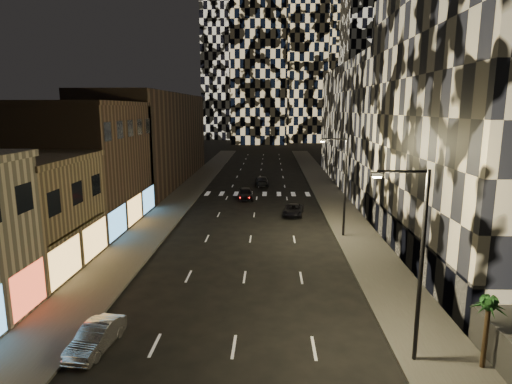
# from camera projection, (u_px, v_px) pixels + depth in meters

# --- Properties ---
(sidewalk_left) EXTENTS (4.00, 120.00, 0.15)m
(sidewalk_left) POSITION_uv_depth(u_px,v_px,m) (186.00, 193.00, 59.98)
(sidewalk_left) COLOR #47443F
(sidewalk_left) RESTS_ON ground
(sidewalk_right) EXTENTS (4.00, 120.00, 0.15)m
(sidewalk_right) POSITION_uv_depth(u_px,v_px,m) (329.00, 194.00, 59.32)
(sidewalk_right) COLOR #47443F
(sidewalk_right) RESTS_ON ground
(curb_left) EXTENTS (0.20, 120.00, 0.15)m
(curb_left) POSITION_uv_depth(u_px,v_px,m) (201.00, 193.00, 59.91)
(curb_left) COLOR #4C4C47
(curb_left) RESTS_ON ground
(curb_right) EXTENTS (0.20, 120.00, 0.15)m
(curb_right) POSITION_uv_depth(u_px,v_px,m) (314.00, 194.00, 59.39)
(curb_right) COLOR #4C4C47
(curb_right) RESTS_ON ground
(retail_tan) EXTENTS (10.00, 10.00, 8.00)m
(retail_tan) POSITION_uv_depth(u_px,v_px,m) (12.00, 217.00, 31.01)
(retail_tan) COLOR #796448
(retail_tan) RESTS_ON ground
(retail_brown) EXTENTS (10.00, 15.00, 12.00)m
(retail_brown) POSITION_uv_depth(u_px,v_px,m) (83.00, 166.00, 42.89)
(retail_brown) COLOR #483628
(retail_brown) RESTS_ON ground
(retail_filler_left) EXTENTS (10.00, 40.00, 14.00)m
(retail_filler_left) POSITION_uv_depth(u_px,v_px,m) (154.00, 138.00, 68.68)
(retail_filler_left) COLOR #483628
(retail_filler_left) RESTS_ON ground
(midrise_base) EXTENTS (0.60, 25.00, 3.00)m
(midrise_base) POSITION_uv_depth(u_px,v_px,m) (402.00, 239.00, 33.96)
(midrise_base) COLOR #383838
(midrise_base) RESTS_ON ground
(midrise_filler_right) EXTENTS (16.00, 40.00, 18.00)m
(midrise_filler_right) POSITION_uv_depth(u_px,v_px,m) (392.00, 127.00, 64.14)
(midrise_filler_right) COLOR #232326
(midrise_filler_right) RESTS_ON ground
(streetlight_near) EXTENTS (2.55, 0.25, 9.00)m
(streetlight_near) POSITION_uv_depth(u_px,v_px,m) (417.00, 253.00, 19.13)
(streetlight_near) COLOR black
(streetlight_near) RESTS_ON sidewalk_right
(streetlight_far) EXTENTS (2.55, 0.25, 9.00)m
(streetlight_far) POSITION_uv_depth(u_px,v_px,m) (343.00, 180.00, 38.74)
(streetlight_far) COLOR black
(streetlight_far) RESTS_ON sidewalk_right
(car_silver_parked) EXTENTS (1.86, 4.07, 1.29)m
(car_silver_parked) POSITION_uv_depth(u_px,v_px,m) (96.00, 337.00, 21.07)
(car_silver_parked) COLOR #99989D
(car_silver_parked) RESTS_ON ground
(car_dark_midlane) EXTENTS (2.27, 4.68, 1.54)m
(car_dark_midlane) POSITION_uv_depth(u_px,v_px,m) (246.00, 194.00, 55.93)
(car_dark_midlane) COLOR black
(car_dark_midlane) RESTS_ON ground
(car_dark_oncoming) EXTENTS (2.19, 5.06, 1.45)m
(car_dark_oncoming) POSITION_uv_depth(u_px,v_px,m) (262.00, 181.00, 65.88)
(car_dark_oncoming) COLOR black
(car_dark_oncoming) RESTS_ON ground
(car_dark_rightlane) EXTENTS (2.57, 4.60, 1.21)m
(car_dark_rightlane) POSITION_uv_depth(u_px,v_px,m) (293.00, 210.00, 47.57)
(car_dark_rightlane) COLOR black
(car_dark_rightlane) RESTS_ON ground
(palm_tree) EXTENTS (1.73, 1.75, 3.43)m
(palm_tree) POSITION_uv_depth(u_px,v_px,m) (488.00, 309.00, 18.97)
(palm_tree) COLOR #47331E
(palm_tree) RESTS_ON sidewalk_right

